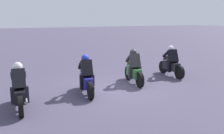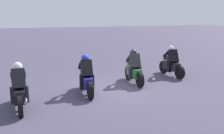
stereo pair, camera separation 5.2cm
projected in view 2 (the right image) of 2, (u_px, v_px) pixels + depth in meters
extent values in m
plane|color=#484157|center=(113.00, 89.00, 10.22)|extent=(120.00, 120.00, 0.00)
cylinder|color=black|center=(164.00, 67.00, 13.00)|extent=(0.65, 0.17, 0.64)
cylinder|color=black|center=(180.00, 72.00, 11.72)|extent=(0.65, 0.17, 0.64)
cube|color=black|center=(171.00, 66.00, 12.32)|extent=(1.11, 0.38, 0.40)
ellipsoid|color=black|center=(171.00, 60.00, 12.35)|extent=(0.49, 0.32, 0.24)
cube|color=red|center=(178.00, 68.00, 11.85)|extent=(0.07, 0.16, 0.08)
cylinder|color=#A5A5AD|center=(178.00, 70.00, 12.08)|extent=(0.42, 0.12, 0.10)
cube|color=black|center=(173.00, 56.00, 12.13)|extent=(0.50, 0.42, 0.66)
sphere|color=silver|center=(171.00, 49.00, 12.26)|extent=(0.31, 0.31, 0.30)
cube|color=#644E50|center=(166.00, 58.00, 12.71)|extent=(0.17, 0.27, 0.23)
cube|color=black|center=(169.00, 67.00, 12.14)|extent=(0.19, 0.15, 0.52)
cube|color=black|center=(176.00, 66.00, 12.28)|extent=(0.19, 0.15, 0.52)
cube|color=black|center=(166.00, 55.00, 12.41)|extent=(0.39, 0.12, 0.31)
cube|color=black|center=(172.00, 54.00, 12.53)|extent=(0.39, 0.12, 0.31)
cylinder|color=black|center=(129.00, 73.00, 11.66)|extent=(0.65, 0.22, 0.64)
cylinder|color=black|center=(140.00, 80.00, 10.34)|extent=(0.65, 0.22, 0.64)
cube|color=#306934|center=(134.00, 72.00, 10.96)|extent=(1.13, 0.46, 0.40)
ellipsoid|color=#306934|center=(133.00, 65.00, 11.00)|extent=(0.52, 0.36, 0.24)
cube|color=red|center=(138.00, 74.00, 10.48)|extent=(0.08, 0.17, 0.08)
cylinder|color=#A5A5AD|center=(140.00, 77.00, 10.70)|extent=(0.43, 0.15, 0.10)
cube|color=black|center=(135.00, 61.00, 10.76)|extent=(0.53, 0.46, 0.66)
sphere|color=black|center=(133.00, 53.00, 10.90)|extent=(0.34, 0.34, 0.30)
cube|color=#7C9451|center=(130.00, 63.00, 11.36)|extent=(0.19, 0.28, 0.23)
cube|color=black|center=(131.00, 73.00, 10.79)|extent=(0.20, 0.16, 0.52)
cube|color=black|center=(139.00, 72.00, 10.90)|extent=(0.20, 0.16, 0.52)
cube|color=black|center=(128.00, 59.00, 11.07)|extent=(0.39, 0.15, 0.31)
cube|color=black|center=(136.00, 59.00, 11.17)|extent=(0.39, 0.15, 0.31)
cylinder|color=black|center=(83.00, 81.00, 10.15)|extent=(0.65, 0.21, 0.64)
cylinder|color=black|center=(90.00, 91.00, 8.84)|extent=(0.65, 0.21, 0.64)
cube|color=navy|center=(86.00, 81.00, 9.46)|extent=(1.13, 0.44, 0.40)
ellipsoid|color=navy|center=(86.00, 73.00, 9.49)|extent=(0.51, 0.35, 0.24)
cube|color=red|center=(89.00, 84.00, 8.98)|extent=(0.08, 0.17, 0.08)
cylinder|color=#A5A5AD|center=(92.00, 86.00, 9.20)|extent=(0.43, 0.15, 0.10)
cube|color=black|center=(87.00, 68.00, 9.26)|extent=(0.53, 0.45, 0.66)
sphere|color=#2531BE|center=(85.00, 58.00, 9.40)|extent=(0.33, 0.33, 0.30)
cube|color=teal|center=(84.00, 70.00, 9.86)|extent=(0.18, 0.28, 0.23)
cube|color=black|center=(82.00, 82.00, 9.29)|extent=(0.19, 0.16, 0.52)
cube|color=black|center=(92.00, 81.00, 9.40)|extent=(0.19, 0.16, 0.52)
cube|color=black|center=(80.00, 66.00, 9.56)|extent=(0.39, 0.14, 0.31)
cube|color=black|center=(89.00, 65.00, 9.67)|extent=(0.39, 0.14, 0.31)
cylinder|color=black|center=(20.00, 93.00, 8.56)|extent=(0.65, 0.17, 0.64)
cylinder|color=black|center=(20.00, 106.00, 7.28)|extent=(0.65, 0.17, 0.64)
cube|color=black|center=(20.00, 94.00, 7.89)|extent=(1.11, 0.37, 0.40)
ellipsoid|color=black|center=(19.00, 84.00, 7.92)|extent=(0.49, 0.32, 0.24)
cube|color=red|center=(20.00, 98.00, 7.42)|extent=(0.07, 0.16, 0.08)
cylinder|color=#A5A5AD|center=(26.00, 101.00, 7.65)|extent=(0.42, 0.12, 0.10)
cube|color=black|center=(18.00, 79.00, 7.69)|extent=(0.50, 0.42, 0.66)
sphere|color=silver|center=(17.00, 67.00, 7.83)|extent=(0.31, 0.31, 0.30)
cube|color=#3D8767|center=(19.00, 80.00, 8.28)|extent=(0.17, 0.27, 0.23)
cube|color=black|center=(13.00, 96.00, 7.71)|extent=(0.19, 0.15, 0.52)
cube|color=black|center=(26.00, 94.00, 7.85)|extent=(0.19, 0.15, 0.52)
cube|color=black|center=(12.00, 76.00, 7.97)|extent=(0.39, 0.12, 0.31)
cube|color=black|center=(24.00, 75.00, 8.10)|extent=(0.39, 0.12, 0.31)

